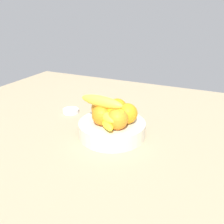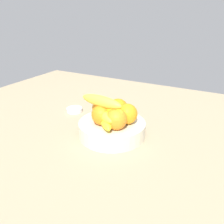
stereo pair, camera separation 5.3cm
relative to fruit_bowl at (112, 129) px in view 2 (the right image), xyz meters
The scene contains 9 objects.
ground_plane 4.96cm from the fruit_bowl, 157.47° to the right, with size 180.00×140.00×3.00cm, color #9D8B6C.
fruit_bowl is the anchor object (origin of this frame).
orange_front_left 8.56cm from the fruit_bowl, 163.10° to the right, with size 7.50×7.50×7.50cm, color orange.
orange_front_right 7.97cm from the fruit_bowl, 91.75° to the right, with size 7.50×7.50×7.50cm, color orange.
orange_center 8.63cm from the fruit_bowl, 19.39° to the right, with size 7.50×7.50×7.50cm, color orange.
orange_back_left 7.69cm from the fruit_bowl, 56.30° to the left, with size 7.50×7.50×7.50cm, color orange.
orange_back_right 8.59cm from the fruit_bowl, 133.49° to the left, with size 7.50×7.50×7.50cm, color orange.
banana_bunch 8.68cm from the fruit_bowl, 48.27° to the left, with size 18.44×15.76×10.60cm.
jar_lid 28.57cm from the fruit_bowl, 24.00° to the right, with size 7.12×7.12×1.76cm, color silver.
Camera 2 is at (-34.71, 69.61, 43.59)cm, focal length 37.82 mm.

